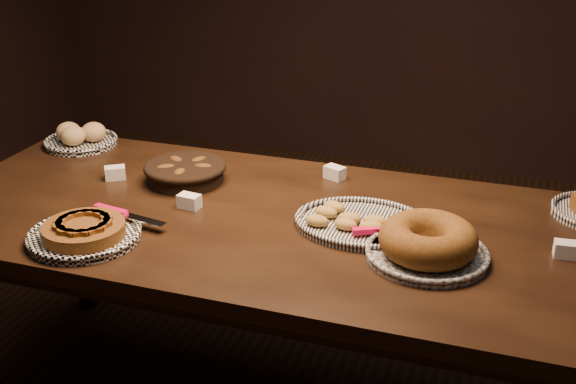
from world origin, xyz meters
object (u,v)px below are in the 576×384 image
(bundt_cake_plate, at_px, (427,244))
(madeleine_platter, at_px, (361,222))
(buffet_table, at_px, (296,242))
(apple_tart_plate, at_px, (85,232))

(bundt_cake_plate, bearing_deg, madeleine_platter, 128.22)
(madeleine_platter, bearing_deg, buffet_table, 169.62)
(apple_tart_plate, distance_m, madeleine_platter, 0.82)
(buffet_table, height_order, madeleine_platter, madeleine_platter)
(buffet_table, distance_m, bundt_cake_plate, 0.45)
(buffet_table, relative_size, madeleine_platter, 5.80)
(apple_tart_plate, xyz_separation_m, madeleine_platter, (0.75, 0.33, -0.01))
(buffet_table, relative_size, bundt_cake_plate, 5.92)
(buffet_table, distance_m, apple_tart_plate, 0.64)
(buffet_table, bearing_deg, bundt_cake_plate, -14.81)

